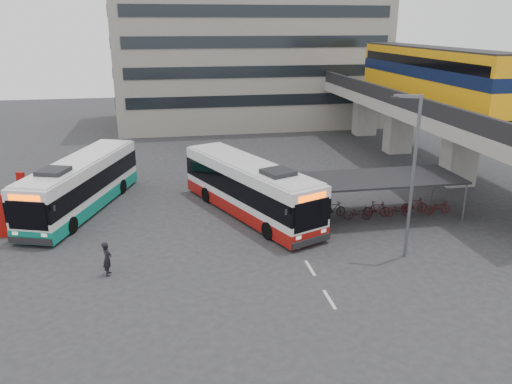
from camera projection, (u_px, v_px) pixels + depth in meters
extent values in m
plane|color=#28282B|center=(250.00, 246.00, 26.93)|extent=(120.00, 120.00, 0.00)
cube|color=gray|center=(459.00, 155.00, 36.55)|extent=(2.20, 1.60, 4.60)
cube|color=gray|center=(399.00, 128.00, 45.87)|extent=(2.20, 1.60, 4.60)
cube|color=gray|center=(365.00, 113.00, 53.32)|extent=(2.20, 1.60, 4.60)
cube|color=gray|center=(436.00, 108.00, 39.39)|extent=(8.00, 32.00, 0.90)
cube|color=black|center=(392.00, 97.00, 38.43)|extent=(0.35, 32.00, 1.10)
cube|color=black|center=(480.00, 94.00, 39.71)|extent=(0.35, 32.00, 1.10)
cube|color=orange|center=(431.00, 74.00, 39.80)|extent=(2.90, 20.00, 3.90)
cube|color=#091333|center=(431.00, 71.00, 39.73)|extent=(2.98, 20.02, 0.90)
cube|color=black|center=(432.00, 61.00, 39.48)|extent=(2.96, 19.20, 0.70)
cube|color=black|center=(434.00, 48.00, 39.17)|extent=(2.70, 19.60, 0.25)
cylinder|color=#595B60|center=(294.00, 193.00, 31.65)|extent=(0.12, 0.12, 2.40)
cylinder|color=#595B60|center=(434.00, 185.00, 33.29)|extent=(0.12, 0.12, 2.40)
cylinder|color=#595B60|center=(310.00, 213.00, 28.30)|extent=(0.12, 0.12, 2.40)
cylinder|color=#595B60|center=(464.00, 203.00, 29.94)|extent=(0.12, 0.12, 2.40)
cube|color=black|center=(379.00, 178.00, 30.38)|extent=(10.00, 4.00, 0.12)
imported|color=black|center=(314.00, 213.00, 30.35)|extent=(1.71, 0.60, 0.90)
imported|color=black|center=(335.00, 211.00, 30.56)|extent=(1.66, 0.47, 1.00)
imported|color=black|center=(356.00, 211.00, 30.81)|extent=(1.71, 0.60, 0.90)
imported|color=black|center=(376.00, 209.00, 31.02)|extent=(1.66, 0.47, 1.00)
imported|color=#350C0F|center=(396.00, 208.00, 31.26)|extent=(1.71, 0.60, 0.90)
imported|color=#3F0C0F|center=(416.00, 206.00, 31.48)|extent=(1.66, 0.47, 1.00)
imported|color=#490C0F|center=(435.00, 205.00, 31.72)|extent=(1.71, 0.60, 0.90)
cube|color=gray|center=(248.00, 13.00, 57.46)|extent=(30.00, 15.00, 25.00)
cube|color=beige|center=(329.00, 299.00, 21.77)|extent=(0.15, 1.60, 0.01)
cube|color=beige|center=(310.00, 268.00, 24.56)|extent=(0.15, 1.60, 0.01)
cube|color=beige|center=(295.00, 243.00, 27.36)|extent=(0.15, 1.60, 0.01)
cube|color=white|center=(249.00, 186.00, 30.99)|extent=(7.12, 12.24, 2.79)
cube|color=maroon|center=(249.00, 205.00, 31.41)|extent=(7.17, 12.29, 0.76)
cube|color=black|center=(249.00, 184.00, 30.95)|extent=(7.18, 12.28, 1.17)
cube|color=#FF4D00|center=(312.00, 197.00, 25.83)|extent=(1.70, 0.78, 0.30)
cube|color=black|center=(278.00, 172.00, 28.06)|extent=(2.06, 2.10, 0.28)
cylinder|color=black|center=(269.00, 231.00, 27.70)|extent=(0.67, 1.05, 1.02)
cylinder|color=black|center=(238.00, 188.00, 34.76)|extent=(0.67, 1.05, 1.02)
cube|color=white|center=(81.00, 182.00, 31.81)|extent=(6.29, 12.14, 2.74)
cube|color=#0D7863|center=(83.00, 201.00, 32.22)|extent=(6.34, 12.19, 0.75)
cube|color=black|center=(81.00, 180.00, 31.77)|extent=(6.35, 12.18, 1.15)
cube|color=#FF4D00|center=(24.00, 198.00, 25.88)|extent=(1.71, 0.65, 0.30)
cube|color=black|center=(53.00, 171.00, 28.49)|extent=(1.96, 2.00, 0.28)
cylinder|color=black|center=(33.00, 223.00, 28.81)|extent=(0.61, 1.04, 1.00)
cylinder|color=black|center=(122.00, 187.00, 35.20)|extent=(0.61, 1.04, 1.00)
imported|color=black|center=(107.00, 259.00, 23.66)|extent=(0.44, 0.64, 1.69)
cylinder|color=#595B60|center=(413.00, 180.00, 24.47)|extent=(0.17, 0.17, 8.31)
cube|color=#595B60|center=(408.00, 96.00, 23.28)|extent=(1.22, 0.61, 0.16)
cube|color=black|center=(395.00, 98.00, 23.42)|extent=(0.41, 0.31, 0.12)
cube|color=#990D09|center=(1.00, 216.00, 27.70)|extent=(0.53, 0.26, 2.54)
cube|color=#990D09|center=(23.00, 191.00, 31.89)|extent=(0.53, 0.29, 2.51)
cube|color=white|center=(21.00, 181.00, 31.68)|extent=(0.54, 0.19, 0.50)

